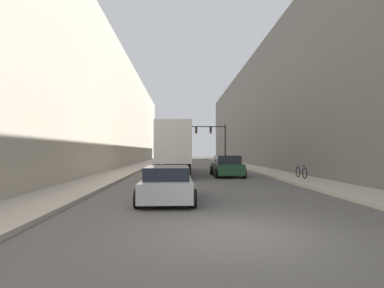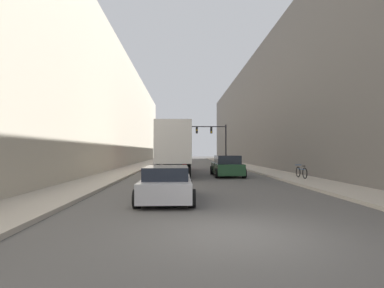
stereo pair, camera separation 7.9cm
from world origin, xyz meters
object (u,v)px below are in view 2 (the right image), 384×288
object	(u,v)px
traffic_signal_gantry	(215,137)
parked_bicycle	(301,172)
semi_truck	(175,147)
sedan_car	(167,184)
suv_car	(227,166)

from	to	relation	value
traffic_signal_gantry	parked_bicycle	distance (m)	23.07
parked_bicycle	semi_truck	bearing A→B (deg)	143.00
semi_truck	traffic_signal_gantry	xyz separation A→B (m)	(5.32, 16.18, 1.66)
semi_truck	sedan_car	size ratio (longest dim) A/B	2.93
sedan_car	parked_bicycle	size ratio (longest dim) A/B	2.47
sedan_car	semi_truck	bearing A→B (deg)	89.93
semi_truck	suv_car	world-z (taller)	semi_truck
traffic_signal_gantry	sedan_car	bearing A→B (deg)	-99.99
semi_truck	sedan_car	bearing A→B (deg)	-90.07
semi_truck	parked_bicycle	world-z (taller)	semi_truck
sedan_car	parked_bicycle	bearing A→B (deg)	42.11
semi_truck	sedan_car	xyz separation A→B (m)	(-0.02, -14.13, -1.65)
sedan_car	suv_car	bearing A→B (deg)	69.76
semi_truck	parked_bicycle	size ratio (longest dim) A/B	7.23
sedan_car	traffic_signal_gantry	world-z (taller)	traffic_signal_gantry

